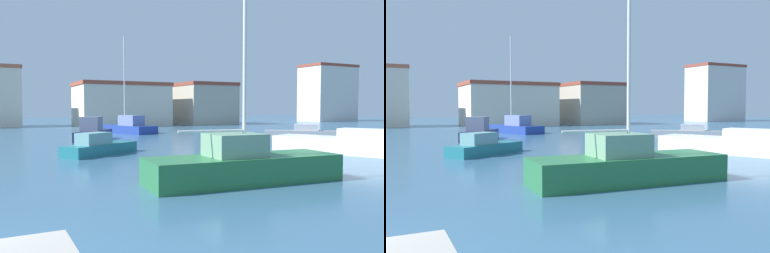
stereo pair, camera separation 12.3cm
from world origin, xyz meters
TOP-DOWN VIEW (x-y plane):
  - water at (15.00, 20.00)m, footprint 160.00×160.00m
  - sailboat_green_outer_mooring at (9.20, 4.21)m, footprint 7.10×2.64m
  - sailboat_blue_distant_north at (13.83, 31.62)m, footprint 4.96×7.74m
  - motorboat_white_near_pier at (19.40, 8.68)m, footprint 5.21×8.09m
  - motorboat_navy_inner_mooring at (8.69, 24.04)m, footprint 4.11×5.56m
  - motorboat_grey_far_right at (25.24, 18.50)m, footprint 5.67×5.18m
  - motorboat_teal_behind_lamppost at (6.78, 14.59)m, footprint 4.74×3.78m
  - waterfront_apartments at (18.32, 47.75)m, footprint 12.60×8.76m
  - yacht_club at (31.20, 46.54)m, footprint 7.99×8.51m
  - harbor_office at (58.89, 47.62)m, footprint 9.96×6.10m

SIDE VIEW (x-z plane):
  - water at x=15.00m, z-range 0.00..0.00m
  - motorboat_grey_far_right at x=25.24m, z-range -0.18..0.99m
  - motorboat_teal_behind_lamppost at x=6.78m, z-range -0.17..1.07m
  - motorboat_white_near_pier at x=19.40m, z-range -0.19..1.25m
  - sailboat_blue_distant_north at x=13.83m, z-range -4.31..5.55m
  - motorboat_navy_inner_mooring at x=8.69m, z-range -0.31..1.57m
  - sailboat_green_outer_mooring at x=9.20m, z-range -5.17..6.47m
  - waterfront_apartments at x=18.32m, z-range 0.01..6.13m
  - yacht_club at x=31.20m, z-range 0.01..6.37m
  - harbor_office at x=58.89m, z-range 0.01..10.65m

